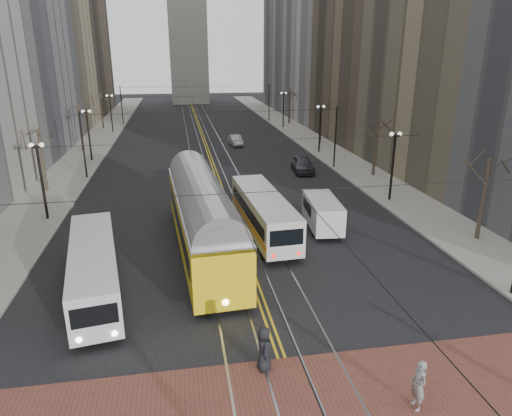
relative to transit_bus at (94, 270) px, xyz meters
name	(u,v)px	position (x,y,z in m)	size (l,w,h in m)	color
ground	(277,344)	(8.35, -5.91, -1.32)	(260.00, 260.00, 0.00)	black
sidewalk_left	(90,149)	(-6.65, 39.09, -1.25)	(5.00, 140.00, 0.15)	gray
sidewalk_right	(313,142)	(23.35, 39.09, -1.25)	(5.00, 140.00, 0.15)	gray
crosswalk_band	(301,412)	(8.35, -9.91, -1.32)	(25.00, 6.00, 0.01)	brown
streetcar_rails	(206,146)	(8.35, 39.09, -1.32)	(4.80, 130.00, 0.02)	gray
centre_lines	(206,146)	(8.35, 39.09, -1.31)	(0.42, 130.00, 0.01)	gold
building_left_far	(58,9)	(-17.15, 80.09, 18.68)	(16.00, 20.00, 40.00)	brown
building_right_mid	(391,13)	(33.85, 40.09, 15.68)	(16.00, 20.00, 34.00)	brown
building_right_far	(309,13)	(33.85, 80.09, 18.68)	(16.00, 20.00, 40.00)	slate
lamp_posts	(216,149)	(8.35, 22.84, 1.48)	(27.60, 57.20, 5.60)	black
street_trees	(211,138)	(8.35, 29.34, 1.48)	(31.68, 53.28, 5.60)	#382D23
trolley_wires	(211,130)	(8.35, 28.92, 2.45)	(25.96, 120.00, 6.60)	black
transit_bus	(94,270)	(0.00, 0.00, 0.00)	(2.20, 10.58, 2.65)	silver
streetcar	(203,223)	(5.85, 4.42, 0.57)	(2.98, 16.05, 3.78)	yellow
rear_bus	(264,215)	(10.15, 6.67, 0.09)	(2.35, 10.82, 2.82)	silver
cargo_van	(322,215)	(14.38, 6.73, -0.19)	(1.97, 5.13, 2.27)	silver
sedan_grey	(303,164)	(17.44, 23.11, -0.48)	(1.99, 4.95, 1.69)	#3B3C42
sedan_silver	(236,140)	(12.36, 38.76, -0.66)	(1.40, 4.03, 1.33)	#9B9CA2
pedestrian_a	(264,349)	(7.50, -7.41, -0.38)	(0.91, 0.59, 1.87)	black
pedestrian_b	(418,385)	(12.42, -10.40, -0.35)	(0.70, 0.46, 1.91)	gray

